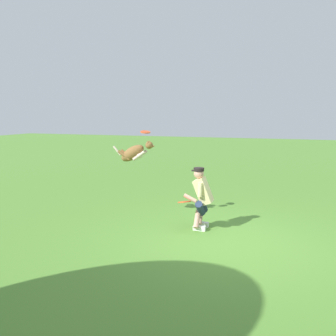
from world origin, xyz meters
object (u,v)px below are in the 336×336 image
Objects in this scene: person at (201,196)px; frisbee_flying at (145,132)px; dog at (135,153)px; frisbee_held at (184,202)px.

person is 1.94m from frisbee_flying.
person is 1.28× the size of dog.
frisbee_flying is at bearing 1.35° from dog.
frisbee_held is (0.30, 0.25, -0.09)m from person.
dog is 3.72× the size of frisbee_held.
dog reaches higher than person.
dog is at bearing -21.69° from frisbee_held.
person is at bearing 166.89° from frisbee_flying.
person is 1.87m from dog.
frisbee_flying is 1.86m from frisbee_held.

